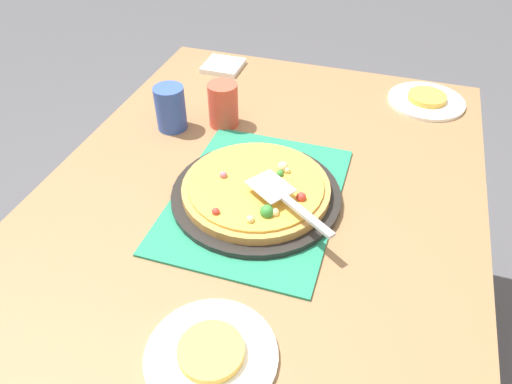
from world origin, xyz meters
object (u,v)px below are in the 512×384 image
at_px(plate_far_right, 426,101).
at_px(served_slice_right, 427,97).
at_px(cup_near, 223,105).
at_px(cup_far, 171,108).
at_px(napkin_stack, 223,66).
at_px(pizza_server, 285,198).
at_px(pizza_pan, 256,194).
at_px(pizza, 256,188).
at_px(served_slice_left, 211,351).
at_px(plate_near_left, 211,356).

relative_size(plate_far_right, served_slice_right, 2.00).
distance_m(served_slice_right, cup_near, 0.60).
xyz_separation_m(cup_far, napkin_stack, (0.38, -0.01, -0.05)).
xyz_separation_m(plate_far_right, pizza_server, (-0.62, 0.27, 0.06)).
distance_m(cup_near, pizza_server, 0.42).
bearing_deg(pizza_pan, cup_near, 33.39).
height_order(plate_far_right, cup_near, cup_near).
bearing_deg(served_slice_right, pizza, 148.39).
distance_m(pizza_pan, napkin_stack, 0.66).
bearing_deg(napkin_stack, served_slice_left, -160.40).
bearing_deg(plate_far_right, pizza, 148.39).
xyz_separation_m(cup_near, napkin_stack, (0.32, 0.12, -0.05)).
bearing_deg(napkin_stack, pizza_server, -149.35).
bearing_deg(plate_near_left, pizza, 7.01).
height_order(pizza_pan, cup_near, cup_near).
height_order(served_slice_right, pizza_server, pizza_server).
bearing_deg(cup_far, plate_near_left, -149.74).
relative_size(plate_far_right, napkin_stack, 1.83).
height_order(pizza, cup_near, cup_near).
relative_size(served_slice_left, served_slice_right, 1.00).
bearing_deg(cup_far, napkin_stack, -0.77).
relative_size(served_slice_left, pizza_server, 0.51).
relative_size(pizza_pan, plate_near_left, 1.73).
bearing_deg(served_slice_right, plate_near_left, 162.81).
bearing_deg(plate_far_right, napkin_stack, 87.52).
bearing_deg(served_slice_right, served_slice_left, 162.81).
bearing_deg(cup_far, pizza, -124.76).
distance_m(pizza_pan, plate_far_right, 0.66).
xyz_separation_m(pizza_pan, plate_near_left, (-0.40, -0.05, -0.01)).
height_order(cup_near, pizza_server, cup_near).
distance_m(plate_far_right, napkin_stack, 0.65).
bearing_deg(plate_far_right, cup_far, 118.06).
relative_size(cup_far, pizza_server, 0.56).
distance_m(cup_near, napkin_stack, 0.34).
relative_size(plate_near_left, plate_far_right, 1.00).
xyz_separation_m(pizza_pan, cup_far, (0.21, 0.31, 0.05)).
bearing_deg(napkin_stack, cup_near, -158.92).
xyz_separation_m(plate_far_right, napkin_stack, (0.03, 0.65, 0.00)).
height_order(pizza_pan, pizza_server, pizza_server).
distance_m(pizza_pan, pizza_server, 0.11).
height_order(pizza, plate_far_right, pizza).
height_order(served_slice_left, pizza_server, pizza_server).
distance_m(cup_near, cup_far, 0.14).
height_order(plate_near_left, served_slice_right, served_slice_right).
bearing_deg(plate_far_right, plate_near_left, 162.81).
height_order(pizza, served_slice_right, pizza).
bearing_deg(served_slice_left, pizza, 7.01).
bearing_deg(pizza, napkin_stack, 27.16).
xyz_separation_m(cup_near, cup_far, (-0.06, 0.13, 0.00)).
bearing_deg(plate_near_left, served_slice_left, -90.00).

